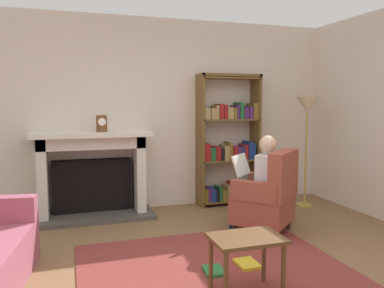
% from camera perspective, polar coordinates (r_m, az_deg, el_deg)
% --- Properties ---
extents(ground, '(14.00, 14.00, 0.00)m').
position_cam_1_polar(ground, '(3.51, 4.71, -19.48)').
color(ground, brown).
extents(back_wall, '(5.60, 0.10, 2.70)m').
position_cam_1_polar(back_wall, '(5.60, -5.21, 4.43)').
color(back_wall, beige).
rests_on(back_wall, ground).
extents(side_wall_right, '(0.10, 5.20, 2.70)m').
position_cam_1_polar(side_wall_right, '(5.69, 25.15, 3.90)').
color(side_wall_right, beige).
rests_on(side_wall_right, ground).
extents(area_rug, '(2.40, 1.80, 0.01)m').
position_cam_1_polar(area_rug, '(3.76, 2.88, -17.55)').
color(area_rug, brown).
rests_on(area_rug, ground).
extents(fireplace, '(1.55, 0.64, 1.14)m').
position_cam_1_polar(fireplace, '(5.31, -14.49, -4.00)').
color(fireplace, '#4C4742').
rests_on(fireplace, ground).
extents(mantel_clock, '(0.14, 0.14, 0.21)m').
position_cam_1_polar(mantel_clock, '(5.14, -13.20, 2.97)').
color(mantel_clock, brown).
rests_on(mantel_clock, fireplace).
extents(bookshelf, '(0.93, 0.32, 1.93)m').
position_cam_1_polar(bookshelf, '(5.75, 5.47, -0.04)').
color(bookshelf, brown).
rests_on(bookshelf, ground).
extents(armchair_reading, '(0.89, 0.89, 0.97)m').
position_cam_1_polar(armchair_reading, '(4.62, 11.21, -7.62)').
color(armchair_reading, '#331E14').
rests_on(armchair_reading, ground).
extents(seated_reader, '(0.58, 0.59, 1.14)m').
position_cam_1_polar(seated_reader, '(4.62, 9.88, -5.11)').
color(seated_reader, silver).
rests_on(seated_reader, ground).
extents(side_table, '(0.56, 0.39, 0.48)m').
position_cam_1_polar(side_table, '(3.14, 8.06, -14.70)').
color(side_table, brown).
rests_on(side_table, ground).
extents(scattered_books, '(0.54, 0.29, 0.03)m').
position_cam_1_polar(scattered_books, '(3.71, 6.10, -17.57)').
color(scattered_books, '#267233').
rests_on(scattered_books, area_rug).
extents(floor_lamp, '(0.32, 0.32, 1.59)m').
position_cam_1_polar(floor_lamp, '(5.79, 16.65, 4.22)').
color(floor_lamp, '#B7933F').
rests_on(floor_lamp, ground).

